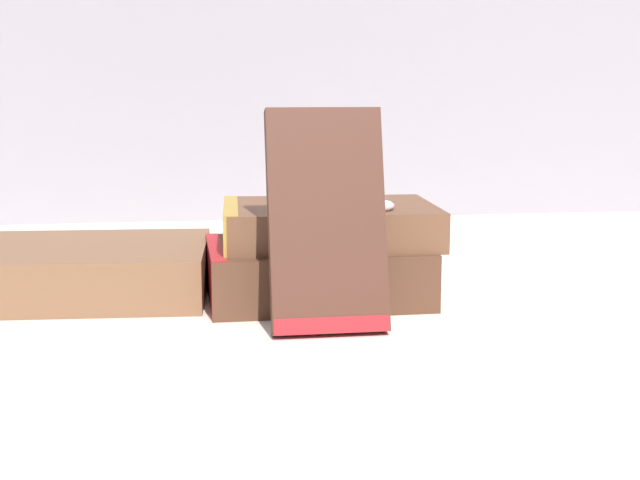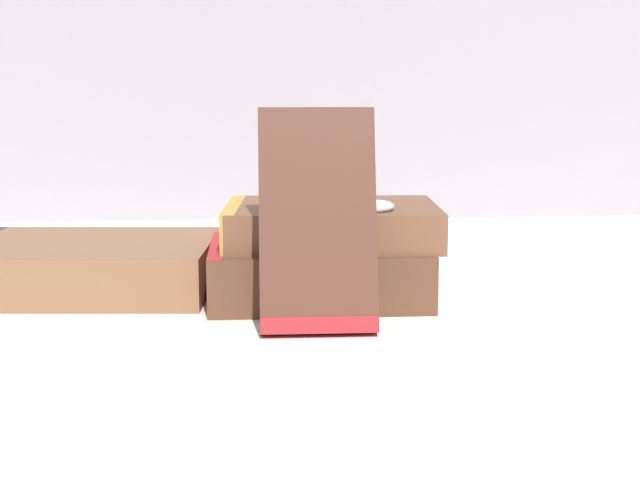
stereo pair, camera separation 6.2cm
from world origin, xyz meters
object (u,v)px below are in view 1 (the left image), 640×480
object	(u,v)px
book_leaning_front	(327,227)
pocket_watch	(366,205)
book_flat_bottom	(309,271)
reading_glasses	(269,266)
book_flat_top	(321,224)
book_side_left	(72,270)

from	to	relation	value
book_leaning_front	pocket_watch	xyz separation A→B (m)	(0.05, 0.08, 0.01)
book_flat_bottom	reading_glasses	distance (m)	0.14
book_flat_bottom	book_flat_top	xyz separation A→B (m)	(0.01, 0.01, 0.04)
book_side_left	book_leaning_front	distance (m)	0.25
book_side_left	reading_glasses	bearing A→B (deg)	30.68
book_leaning_front	reading_glasses	xyz separation A→B (m)	(-0.02, 0.23, -0.08)
book_flat_top	book_leaning_front	distance (m)	0.11
book_flat_bottom	pocket_watch	xyz separation A→B (m)	(0.04, -0.02, 0.06)
book_side_left	reading_glasses	xyz separation A→B (m)	(0.18, 0.09, -0.02)
book_flat_bottom	reading_glasses	xyz separation A→B (m)	(-0.02, 0.14, -0.02)
book_flat_top	book_leaning_front	size ratio (longest dim) A/B	1.11
book_side_left	pocket_watch	distance (m)	0.26
reading_glasses	book_flat_bottom	bearing A→B (deg)	-96.37
book_flat_top	reading_glasses	xyz separation A→B (m)	(-0.03, 0.13, -0.06)
book_flat_top	book_leaning_front	world-z (taller)	book_leaning_front
book_flat_bottom	book_flat_top	bearing A→B (deg)	33.12
book_flat_bottom	book_flat_top	distance (m)	0.04
book_flat_top	book_leaning_front	xyz separation A→B (m)	(-0.01, -0.11, 0.01)
book_flat_top	book_side_left	world-z (taller)	book_flat_top
book_side_left	book_leaning_front	bearing A→B (deg)	-31.43
book_flat_top	pocket_watch	size ratio (longest dim) A/B	3.79
pocket_watch	book_leaning_front	bearing A→B (deg)	-120.11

